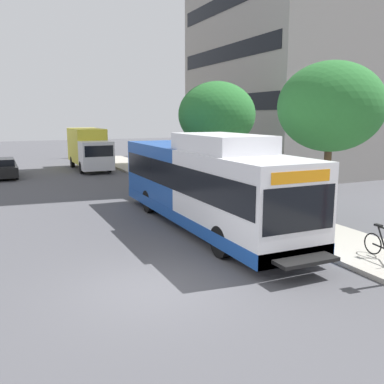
# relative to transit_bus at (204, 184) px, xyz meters

# --- Properties ---
(ground_plane) EXTENTS (120.00, 120.00, 0.00)m
(ground_plane) POSITION_rel_transit_bus_xyz_m (-3.85, 3.09, -1.70)
(ground_plane) COLOR #4C4C51
(sidewalk_curb) EXTENTS (3.00, 56.00, 0.14)m
(sidewalk_curb) POSITION_rel_transit_bus_xyz_m (3.15, 1.09, -1.63)
(sidewalk_curb) COLOR #A8A399
(sidewalk_curb) RESTS_ON ground
(transit_bus) EXTENTS (2.58, 12.25, 3.65)m
(transit_bus) POSITION_rel_transit_bus_xyz_m (0.00, 0.00, 0.00)
(transit_bus) COLOR white
(transit_bus) RESTS_ON ground
(street_tree_near_stop) EXTENTS (3.96, 3.96, 6.16)m
(street_tree_near_stop) POSITION_rel_transit_bus_xyz_m (4.34, -1.92, 2.90)
(street_tree_near_stop) COLOR #4C3823
(street_tree_near_stop) RESTS_ON sidewalk_curb
(street_tree_mid_block) EXTENTS (4.22, 4.22, 5.99)m
(street_tree_mid_block) POSITION_rel_transit_bus_xyz_m (3.94, 6.39, 2.62)
(street_tree_mid_block) COLOR #4C3823
(street_tree_mid_block) RESTS_ON sidewalk_curb
(parked_car_far_lane) EXTENTS (1.80, 4.50, 1.33)m
(parked_car_far_lane) POSITION_rel_transit_bus_xyz_m (-6.84, 17.85, -1.04)
(parked_car_far_lane) COLOR black
(parked_car_far_lane) RESTS_ON ground
(box_truck_background) EXTENTS (2.32, 7.01, 3.25)m
(box_truck_background) POSITION_rel_transit_bus_xyz_m (-0.45, 19.78, 0.04)
(box_truck_background) COLOR silver
(box_truck_background) RESTS_ON ground
(lattice_comm_tower) EXTENTS (1.10, 1.10, 23.65)m
(lattice_comm_tower) POSITION_rel_transit_bus_xyz_m (12.99, 28.38, 6.01)
(lattice_comm_tower) COLOR #B7B7BC
(lattice_comm_tower) RESTS_ON ground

